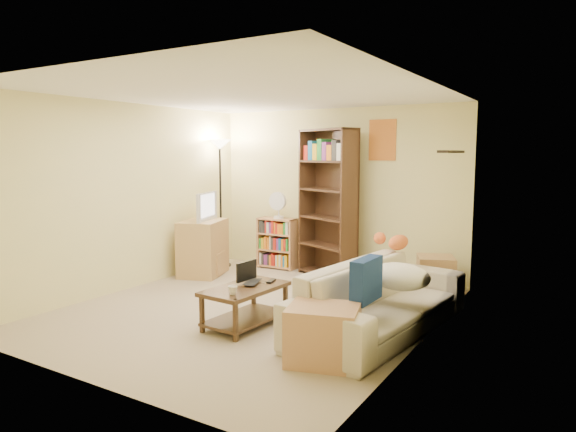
{
  "coord_description": "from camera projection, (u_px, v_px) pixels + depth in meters",
  "views": [
    {
      "loc": [
        3.39,
        -4.78,
        1.83
      ],
      "look_at": [
        0.09,
        0.69,
        1.05
      ],
      "focal_mm": 32.0,
      "sensor_mm": 36.0,
      "label": 1
    }
  ],
  "objects": [
    {
      "name": "floor_lamp",
      "position": [
        220.0,
        166.0,
        8.19
      ],
      "size": [
        0.35,
        0.35,
        2.05
      ],
      "color": "black",
      "rests_on": "ground"
    },
    {
      "name": "book_stacks",
      "position": [
        365.0,
        276.0,
        7.36
      ],
      "size": [
        0.4,
        0.2,
        0.17
      ],
      "color": "red",
      "rests_on": "ground"
    },
    {
      "name": "tall_bookshelf",
      "position": [
        327.0,
        200.0,
        7.52
      ],
      "size": [
        1.03,
        0.69,
        2.18
      ],
      "rotation": [
        0.0,
        0.0,
        -0.4
      ],
      "color": "#412919",
      "rests_on": "ground"
    },
    {
      "name": "short_bookshelf",
      "position": [
        277.0,
        243.0,
        8.2
      ],
      "size": [
        0.63,
        0.27,
        0.81
      ],
      "rotation": [
        0.0,
        0.0,
        0.03
      ],
      "color": "tan",
      "rests_on": "ground"
    },
    {
      "name": "desk_fan",
      "position": [
        278.0,
        204.0,
        8.06
      ],
      "size": [
        0.29,
        0.16,
        0.42
      ],
      "color": "white",
      "rests_on": "short_bookshelf"
    },
    {
      "name": "navy_pillow",
      "position": [
        366.0,
        280.0,
        4.77
      ],
      "size": [
        0.15,
        0.46,
        0.41
      ],
      "primitive_type": "cube",
      "rotation": [
        0.0,
        0.0,
        1.55
      ],
      "color": "navy",
      "rests_on": "sofa"
    },
    {
      "name": "sofa",
      "position": [
        381.0,
        299.0,
        5.28
      ],
      "size": [
        2.59,
        1.5,
        0.69
      ],
      "primitive_type": "imported",
      "rotation": [
        0.0,
        0.0,
        1.45
      ],
      "color": "beige",
      "rests_on": "ground"
    },
    {
      "name": "tabby_cat",
      "position": [
        395.0,
        242.0,
        6.12
      ],
      "size": [
        0.55,
        0.24,
        0.19
      ],
      "color": "orange",
      "rests_on": "sofa"
    },
    {
      "name": "laptop",
      "position": [
        257.0,
        283.0,
        5.54
      ],
      "size": [
        0.46,
        0.42,
        0.03
      ],
      "primitive_type": "imported",
      "rotation": [
        0.0,
        0.0,
        1.9
      ],
      "color": "black",
      "rests_on": "coffee_table"
    },
    {
      "name": "laptop_screen",
      "position": [
        247.0,
        271.0,
        5.61
      ],
      "size": [
        0.03,
        0.32,
        0.21
      ],
      "primitive_type": "cube",
      "rotation": [
        0.0,
        0.0,
        -0.07
      ],
      "color": "white",
      "rests_on": "laptop"
    },
    {
      "name": "tv_stand",
      "position": [
        203.0,
        248.0,
        7.75
      ],
      "size": [
        0.77,
        0.91,
        0.83
      ],
      "primitive_type": "cube",
      "rotation": [
        0.0,
        0.0,
        0.32
      ],
      "color": "tan",
      "rests_on": "ground"
    },
    {
      "name": "end_cabinet",
      "position": [
        323.0,
        334.0,
        4.49
      ],
      "size": [
        0.72,
        0.66,
        0.51
      ],
      "primitive_type": "cube",
      "rotation": [
        0.0,
        0.0,
        0.28
      ],
      "color": "tan",
      "rests_on": "ground"
    },
    {
      "name": "room",
      "position": [
        251.0,
        172.0,
        5.83
      ],
      "size": [
        4.5,
        4.54,
        2.52
      ],
      "color": "tan",
      "rests_on": "ground"
    },
    {
      "name": "tv_remote",
      "position": [
        271.0,
        281.0,
        5.63
      ],
      "size": [
        0.09,
        0.18,
        0.02
      ],
      "primitive_type": "cube",
      "rotation": [
        0.0,
        0.0,
        0.23
      ],
      "color": "black",
      "rests_on": "coffee_table"
    },
    {
      "name": "coffee_table",
      "position": [
        245.0,
        300.0,
        5.45
      ],
      "size": [
        0.59,
        0.99,
        0.43
      ],
      "rotation": [
        0.0,
        0.0,
        -0.07
      ],
      "color": "#402D18",
      "rests_on": "ground"
    },
    {
      "name": "mug",
      "position": [
        233.0,
        290.0,
        5.13
      ],
      "size": [
        0.17,
        0.17,
        0.09
      ],
      "primitive_type": "imported",
      "rotation": [
        0.0,
        0.0,
        -0.44
      ],
      "color": "white",
      "rests_on": "coffee_table"
    },
    {
      "name": "side_table",
      "position": [
        435.0,
        276.0,
        6.61
      ],
      "size": [
        0.59,
        0.59,
        0.52
      ],
      "primitive_type": "cube",
      "rotation": [
        0.0,
        0.0,
        0.39
      ],
      "color": "tan",
      "rests_on": "ground"
    },
    {
      "name": "cream_blanket",
      "position": [
        399.0,
        277.0,
        5.19
      ],
      "size": [
        0.64,
        0.45,
        0.27
      ],
      "primitive_type": "ellipsoid",
      "color": "white",
      "rests_on": "sofa"
    },
    {
      "name": "television",
      "position": [
        202.0,
        206.0,
        7.67
      ],
      "size": [
        0.79,
        0.54,
        0.42
      ],
      "primitive_type": "imported",
      "rotation": [
        0.0,
        0.0,
        1.89
      ],
      "color": "black",
      "rests_on": "tv_stand"
    }
  ]
}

